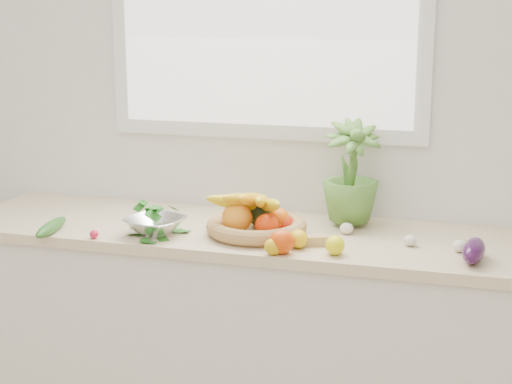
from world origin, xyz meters
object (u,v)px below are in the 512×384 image
(eggplant, at_px, (474,251))
(cucumber, at_px, (51,227))
(potted_herb, at_px, (351,171))
(colander_with_spinach, at_px, (155,220))
(fruit_basket, at_px, (255,220))
(apple, at_px, (285,224))

(eggplant, bearing_deg, cucumber, -176.48)
(potted_herb, xyz_separation_m, colander_with_spinach, (-0.67, -0.33, -0.16))
(fruit_basket, relative_size, colander_with_spinach, 1.62)
(eggplant, bearing_deg, apple, 167.77)
(cucumber, bearing_deg, apple, 16.05)
(cucumber, relative_size, potted_herb, 0.65)
(apple, relative_size, colander_with_spinach, 0.27)
(apple, relative_size, potted_herb, 0.18)
(cucumber, distance_m, potted_herb, 1.14)
(apple, relative_size, cucumber, 0.28)
(cucumber, xyz_separation_m, colander_with_spinach, (0.38, 0.08, 0.03))
(colander_with_spinach, bearing_deg, cucumber, -167.59)
(apple, height_order, potted_herb, potted_herb)
(eggplant, distance_m, potted_herb, 0.59)
(eggplant, bearing_deg, fruit_basket, 172.57)
(potted_herb, distance_m, fruit_basket, 0.41)
(fruit_basket, distance_m, colander_with_spinach, 0.37)
(fruit_basket, bearing_deg, potted_herb, 34.71)
(apple, distance_m, fruit_basket, 0.11)
(apple, height_order, fruit_basket, fruit_basket)
(cucumber, bearing_deg, eggplant, 3.52)
(apple, distance_m, colander_with_spinach, 0.48)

